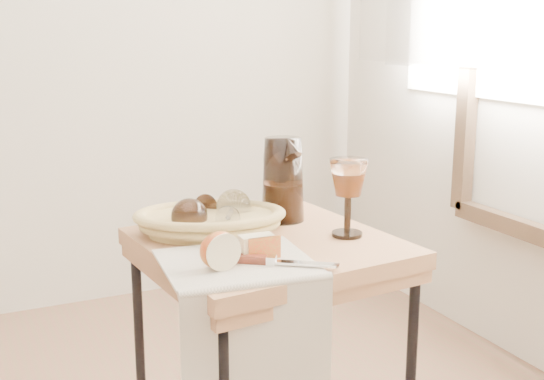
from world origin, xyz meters
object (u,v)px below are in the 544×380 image
pitcher (283,179)px  table_knife (275,260)px  apple_half (218,250)px  goblet_lying_b (231,211)px  goblet_lying_a (197,212)px  bread_basket (210,223)px  side_table (268,375)px  wine_goblet (348,197)px  tea_towel (237,263)px

pitcher → table_knife: (-0.17, -0.31, -0.09)m
pitcher → apple_half: pitcher is taller
goblet_lying_b → goblet_lying_a: bearing=95.9°
bread_basket → side_table: bearing=-25.6°
apple_half → table_knife: bearing=-22.4°
side_table → table_knife: 0.40m
apple_half → bread_basket: bearing=65.8°
pitcher → wine_goblet: (0.07, -0.19, -0.01)m
bread_basket → apple_half: size_ratio=3.83×
tea_towel → pitcher: bearing=54.3°
tea_towel → goblet_lying_b: bearing=76.7°
table_knife → tea_towel: bearing=178.4°
side_table → goblet_lying_a: (-0.13, 0.11, 0.39)m
wine_goblet → goblet_lying_b: bearing=150.7°
pitcher → goblet_lying_a: bearing=179.4°
goblet_lying_a → pitcher: pitcher is taller
side_table → apple_half: (-0.18, -0.15, 0.38)m
side_table → goblet_lying_b: goblet_lying_b is taller
goblet_lying_b → table_knife: goblet_lying_b is taller
tea_towel → bread_basket: size_ratio=0.96×
tea_towel → table_knife: size_ratio=1.29×
pitcher → apple_half: 0.40m
goblet_lying_a → pitcher: (0.23, 0.02, 0.05)m
tea_towel → bread_basket: bearing=89.2°
side_table → pitcher: bearing=52.6°
table_knife → goblet_lying_b: bearing=123.8°
side_table → goblet_lying_a: goblet_lying_a is taller
apple_half → table_knife: size_ratio=0.35×
goblet_lying_a → table_knife: (0.07, -0.29, -0.04)m
goblet_lying_b → pitcher: bearing=-41.5°
goblet_lying_a → wine_goblet: 0.35m
goblet_lying_a → apple_half: goblet_lying_a is taller
tea_towel → table_knife: (0.06, -0.05, 0.01)m
side_table → apple_half: bearing=-140.2°
pitcher → apple_half: size_ratio=3.03×
tea_towel → bread_basket: bread_basket is taller
goblet_lying_a → apple_half: (-0.05, -0.26, -0.01)m
goblet_lying_b → pitcher: 0.18m
goblet_lying_a → tea_towel: bearing=41.3°
goblet_lying_a → apple_half: size_ratio=1.66×
side_table → table_knife: (-0.07, -0.18, 0.35)m
goblet_lying_b → table_knife: bearing=-152.4°
goblet_lying_a → pitcher: 0.24m
goblet_lying_b → wine_goblet: (0.23, -0.13, 0.04)m
side_table → table_knife: bearing=-110.6°
side_table → tea_towel: 0.39m
bread_basket → apple_half: apple_half is taller
table_knife → goblet_lying_a: bearing=138.4°
table_knife → bread_basket: bearing=133.5°
wine_goblet → apple_half: wine_goblet is taller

